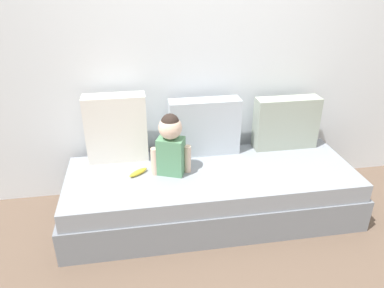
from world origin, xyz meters
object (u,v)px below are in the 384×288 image
(couch, at_px, (211,193))
(throw_pillow_left, at_px, (116,128))
(throw_pillow_center, at_px, (204,127))
(banana, at_px, (138,172))
(throw_pillow_right, at_px, (286,123))
(toddler, at_px, (171,143))

(couch, distance_m, throw_pillow_left, 0.93)
(couch, bearing_deg, throw_pillow_center, 90.00)
(couch, distance_m, banana, 0.62)
(throw_pillow_center, height_order, throw_pillow_right, throw_pillow_center)
(couch, relative_size, banana, 13.75)
(throw_pillow_center, bearing_deg, banana, -153.75)
(couch, height_order, throw_pillow_right, throw_pillow_right)
(throw_pillow_left, relative_size, banana, 3.28)
(couch, relative_size, throw_pillow_right, 4.22)
(throw_pillow_right, height_order, toddler, toddler)
(throw_pillow_right, distance_m, banana, 1.35)
(couch, xyz_separation_m, toddler, (-0.32, 0.03, 0.47))
(throw_pillow_left, bearing_deg, toddler, -36.14)
(toddler, bearing_deg, throw_pillow_center, 43.04)
(throw_pillow_right, bearing_deg, throw_pillow_left, 180.00)
(throw_pillow_left, xyz_separation_m, throw_pillow_right, (1.45, 0.00, -0.05))
(throw_pillow_center, bearing_deg, couch, -90.00)
(throw_pillow_left, distance_m, throw_pillow_center, 0.73)
(throw_pillow_right, bearing_deg, couch, -156.03)
(banana, bearing_deg, throw_pillow_right, 12.32)
(couch, xyz_separation_m, banana, (-0.58, 0.04, 0.23))
(throw_pillow_center, distance_m, banana, 0.68)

